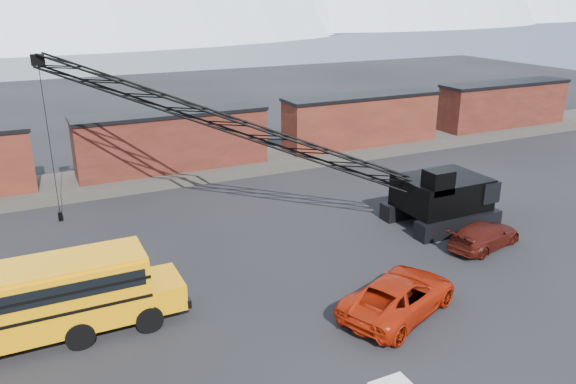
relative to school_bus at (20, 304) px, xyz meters
name	(u,v)px	position (x,y,z in m)	size (l,w,h in m)	color
ground	(322,329)	(10.65, -4.03, -1.79)	(160.00, 160.00, 0.00)	black
gravel_berm	(175,173)	(10.65, 17.97, -1.44)	(120.00, 5.00, 0.70)	#423E36
boxcar_mid	(173,140)	(10.65, 17.97, 0.97)	(13.70, 3.10, 4.17)	#591E19
boxcar_east_near	(362,120)	(26.65, 17.97, 0.97)	(13.70, 3.10, 4.17)	#421412
boxcar_east_far	(504,104)	(42.65, 17.97, 0.97)	(13.70, 3.10, 4.17)	#591E19
school_bus	(20,304)	(0.00, 0.00, 0.00)	(11.65, 2.65, 3.19)	orange
red_pickup	(399,295)	(14.17, -4.33, -0.96)	(2.76, 5.99, 1.66)	#A61E08
maroon_suv	(484,235)	(22.14, -0.98, -1.12)	(1.90, 4.67, 1.35)	#3D100A
crawler_crane	(234,126)	(11.54, 7.63, 4.05)	(23.18, 12.50, 9.85)	black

